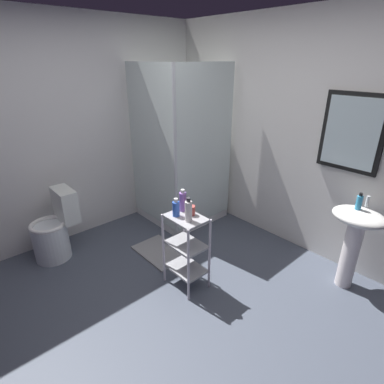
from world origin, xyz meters
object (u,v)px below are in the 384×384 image
conditioner_bottle_purple (183,201)px  rinse_cup (191,210)px  hand_soap_bottle (359,202)px  shower_stall (180,188)px  toilet (55,231)px  pedestal_sink (355,233)px  storage_cart (186,246)px  shampoo_bottle_blue (176,208)px  bath_mat (160,252)px  lotion_bottle_white (188,211)px

conditioner_bottle_purple → rinse_cup: size_ratio=2.42×
hand_soap_bottle → rinse_cup: (-1.00, -1.08, -0.10)m
shower_stall → toilet: 1.59m
shower_stall → pedestal_sink: bearing=9.1°
storage_cart → rinse_cup: rinse_cup is taller
hand_soap_bottle → conditioner_bottle_purple: 1.55m
shower_stall → hand_soap_bottle: bearing=9.2°
toilet → pedestal_sink: bearing=39.1°
pedestal_sink → shampoo_bottle_blue: size_ratio=4.74×
bath_mat → storage_cart: bearing=-10.9°
storage_cart → bath_mat: storage_cart is taller
lotion_bottle_white → shampoo_bottle_blue: size_ratio=1.28×
toilet → bath_mat: size_ratio=1.27×
bath_mat → pedestal_sink: bearing=32.3°
pedestal_sink → lotion_bottle_white: size_ratio=3.70×
shower_stall → toilet: bearing=-99.3°
rinse_cup → conditioner_bottle_purple: bearing=-179.6°
toilet → shampoo_bottle_blue: 1.51m
pedestal_sink → shampoo_bottle_blue: 1.64m
toilet → storage_cart: 1.52m
hand_soap_bottle → shower_stall: bearing=-170.8°
lotion_bottle_white → bath_mat: size_ratio=0.37×
conditioner_bottle_purple → bath_mat: (-0.48, 0.05, -0.83)m
rinse_cup → bath_mat: 0.98m
pedestal_sink → bath_mat: size_ratio=1.35×
storage_cart → bath_mat: 0.74m
toilet → hand_soap_bottle: hand_soap_bottle is taller
storage_cart → hand_soap_bottle: (1.00, 1.14, 0.44)m
shower_stall → pedestal_sink: 2.11m
bath_mat → conditioner_bottle_purple: bearing=-6.2°
toilet → lotion_bottle_white: size_ratio=3.47×
storage_cart → lotion_bottle_white: size_ratio=3.38×
shower_stall → lotion_bottle_white: bearing=-36.7°
pedestal_sink → toilet: size_ratio=1.07×
hand_soap_bottle → lotion_bottle_white: 1.50m
storage_cart → shampoo_bottle_blue: (-0.07, -0.05, 0.38)m
toilet → lotion_bottle_white: (1.37, 0.73, 0.52)m
pedestal_sink → hand_soap_bottle: 0.30m
hand_soap_bottle → rinse_cup: 1.47m
shower_stall → bath_mat: shower_stall is taller
storage_cart → shampoo_bottle_blue: size_ratio=4.33×
storage_cart → rinse_cup: size_ratio=8.54×
storage_cart → lotion_bottle_white: bearing=-22.5°
pedestal_sink → storage_cart: pedestal_sink is taller
pedestal_sink → conditioner_bottle_purple: (-1.15, -1.08, 0.25)m
storage_cart → toilet: bearing=-149.9°
toilet → storage_cart: bearing=30.1°
pedestal_sink → hand_soap_bottle: (-0.03, 0.00, 0.30)m
hand_soap_bottle → bath_mat: size_ratio=0.26×
pedestal_sink → toilet: (-2.34, -1.90, -0.26)m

